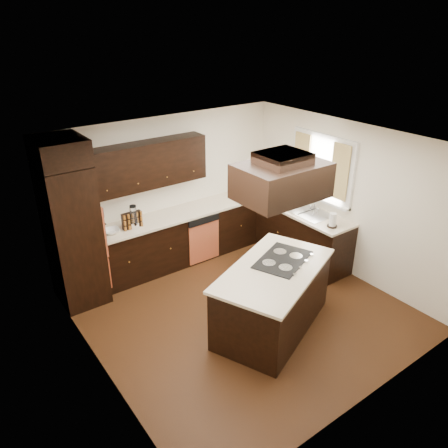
% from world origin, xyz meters
% --- Properties ---
extents(floor, '(4.20, 4.20, 0.02)m').
position_xyz_m(floor, '(0.00, 0.00, -0.01)').
color(floor, '#512D14').
rests_on(floor, ground).
extents(ceiling, '(4.20, 4.20, 0.02)m').
position_xyz_m(ceiling, '(0.00, 0.00, 2.51)').
color(ceiling, silver).
rests_on(ceiling, ground).
extents(wall_back, '(4.20, 0.02, 2.50)m').
position_xyz_m(wall_back, '(0.00, 2.11, 1.25)').
color(wall_back, white).
rests_on(wall_back, ground).
extents(wall_front, '(4.20, 0.02, 2.50)m').
position_xyz_m(wall_front, '(0.00, -2.11, 1.25)').
color(wall_front, white).
rests_on(wall_front, ground).
extents(wall_left, '(0.02, 4.20, 2.50)m').
position_xyz_m(wall_left, '(-2.11, 0.00, 1.25)').
color(wall_left, white).
rests_on(wall_left, ground).
extents(wall_right, '(0.02, 4.20, 2.50)m').
position_xyz_m(wall_right, '(2.11, 0.00, 1.25)').
color(wall_right, white).
rests_on(wall_right, ground).
extents(oven_column, '(0.65, 0.75, 2.12)m').
position_xyz_m(oven_column, '(-1.78, 1.71, 1.06)').
color(oven_column, black).
rests_on(oven_column, floor).
extents(wall_oven_face, '(0.05, 0.62, 0.78)m').
position_xyz_m(wall_oven_face, '(-1.43, 1.71, 1.12)').
color(wall_oven_face, '#D2603A').
rests_on(wall_oven_face, oven_column).
extents(base_cabinets_back, '(2.93, 0.60, 0.88)m').
position_xyz_m(base_cabinets_back, '(0.03, 1.80, 0.44)').
color(base_cabinets_back, black).
rests_on(base_cabinets_back, floor).
extents(base_cabinets_right, '(0.60, 2.40, 0.88)m').
position_xyz_m(base_cabinets_right, '(1.80, 0.90, 0.44)').
color(base_cabinets_right, black).
rests_on(base_cabinets_right, floor).
extents(countertop_back, '(2.93, 0.63, 0.04)m').
position_xyz_m(countertop_back, '(0.03, 1.79, 0.90)').
color(countertop_back, beige).
rests_on(countertop_back, base_cabinets_back).
extents(countertop_right, '(0.63, 2.40, 0.04)m').
position_xyz_m(countertop_right, '(1.79, 0.90, 0.90)').
color(countertop_right, beige).
rests_on(countertop_right, base_cabinets_right).
extents(upper_cabinets, '(2.00, 0.34, 0.72)m').
position_xyz_m(upper_cabinets, '(-0.43, 1.93, 1.81)').
color(upper_cabinets, black).
rests_on(upper_cabinets, wall_back).
extents(dishwasher_front, '(0.60, 0.05, 0.72)m').
position_xyz_m(dishwasher_front, '(0.33, 1.50, 0.40)').
color(dishwasher_front, '#D2603A').
rests_on(dishwasher_front, floor).
extents(window_frame, '(0.06, 1.32, 1.12)m').
position_xyz_m(window_frame, '(2.07, 0.55, 1.65)').
color(window_frame, white).
rests_on(window_frame, wall_right).
extents(window_pane, '(0.00, 1.20, 1.00)m').
position_xyz_m(window_pane, '(2.10, 0.55, 1.65)').
color(window_pane, white).
rests_on(window_pane, wall_right).
extents(curtain_left, '(0.02, 0.34, 0.90)m').
position_xyz_m(curtain_left, '(2.01, 0.13, 1.70)').
color(curtain_left, beige).
rests_on(curtain_left, wall_right).
extents(curtain_right, '(0.02, 0.34, 0.90)m').
position_xyz_m(curtain_right, '(2.01, 0.97, 1.70)').
color(curtain_right, beige).
rests_on(curtain_right, wall_right).
extents(sink_rim, '(0.52, 0.84, 0.01)m').
position_xyz_m(sink_rim, '(1.80, 0.55, 0.92)').
color(sink_rim, silver).
rests_on(sink_rim, countertop_right).
extents(island, '(2.01, 1.58, 0.88)m').
position_xyz_m(island, '(0.11, -0.50, 0.44)').
color(island, black).
rests_on(island, floor).
extents(island_top, '(2.09, 1.67, 0.04)m').
position_xyz_m(island_top, '(0.11, -0.50, 0.90)').
color(island_top, beige).
rests_on(island_top, island).
extents(cooktop, '(0.99, 0.84, 0.01)m').
position_xyz_m(cooktop, '(0.36, -0.40, 0.93)').
color(cooktop, black).
rests_on(cooktop, island_top).
extents(range_hood, '(1.05, 0.72, 0.42)m').
position_xyz_m(range_hood, '(0.10, -0.55, 2.16)').
color(range_hood, black).
rests_on(range_hood, ceiling).
extents(hood_duct, '(0.55, 0.50, 0.13)m').
position_xyz_m(hood_duct, '(0.10, -0.55, 2.44)').
color(hood_duct, black).
rests_on(hood_duct, ceiling).
extents(blender_base, '(0.15, 0.15, 0.10)m').
position_xyz_m(blender_base, '(-0.83, 1.69, 0.97)').
color(blender_base, silver).
rests_on(blender_base, countertop_back).
extents(blender_pitcher, '(0.13, 0.13, 0.26)m').
position_xyz_m(blender_pitcher, '(-0.83, 1.69, 1.15)').
color(blender_pitcher, silver).
rests_on(blender_pitcher, blender_base).
extents(spice_rack, '(0.31, 0.08, 0.26)m').
position_xyz_m(spice_rack, '(-0.85, 1.73, 1.05)').
color(spice_rack, black).
rests_on(spice_rack, countertop_back).
extents(mixing_bowl, '(0.29, 0.29, 0.06)m').
position_xyz_m(mixing_bowl, '(-1.19, 1.74, 0.95)').
color(mixing_bowl, white).
rests_on(mixing_bowl, countertop_back).
extents(soap_bottle, '(0.12, 0.12, 0.21)m').
position_xyz_m(soap_bottle, '(1.70, 1.03, 1.02)').
color(soap_bottle, white).
rests_on(soap_bottle, countertop_right).
extents(paper_towel, '(0.13, 0.13, 0.23)m').
position_xyz_m(paper_towel, '(1.69, -0.10, 1.04)').
color(paper_towel, white).
rests_on(paper_towel, countertop_right).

